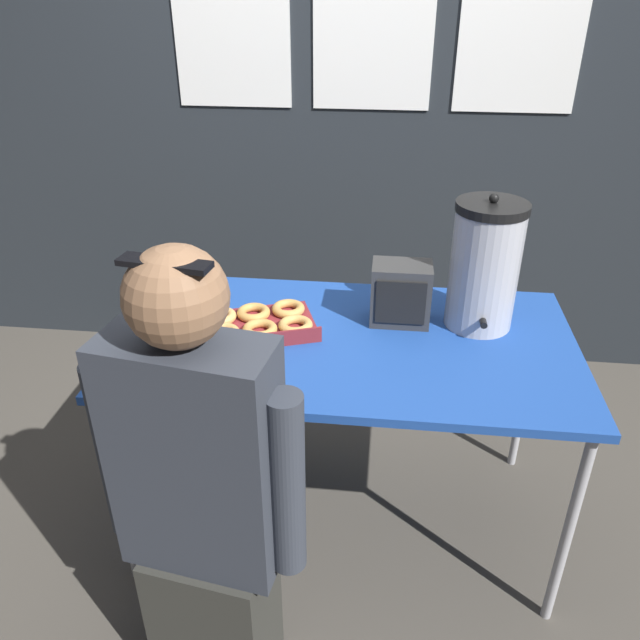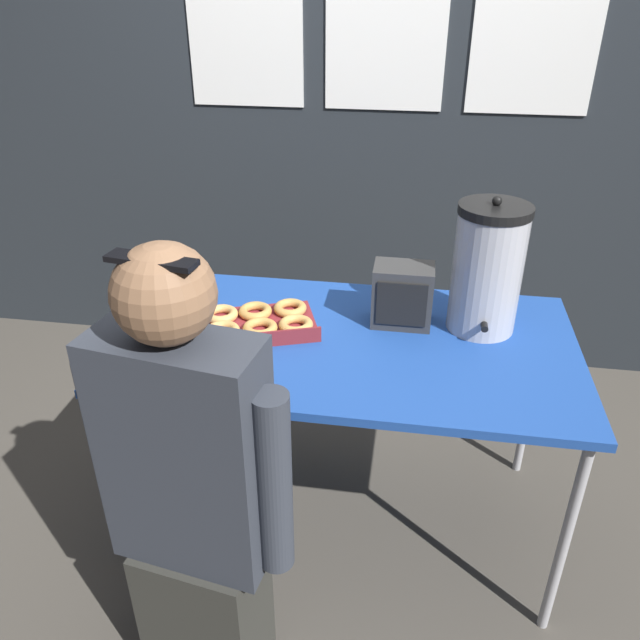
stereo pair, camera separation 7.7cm
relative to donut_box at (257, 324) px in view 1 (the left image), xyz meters
name	(u,v)px [view 1 (the left image)]	position (x,y,z in m)	size (l,w,h in m)	color
ground_plane	(344,513)	(0.30, -0.02, -0.79)	(12.00, 12.00, 0.00)	#4C473F
back_wall	(373,66)	(0.30, 1.23, 0.64)	(6.00, 0.11, 2.87)	#23282D
folding_table	(348,350)	(0.30, -0.02, -0.07)	(1.44, 0.81, 0.77)	#1E479E
donut_box	(257,324)	(0.00, 0.00, 0.00)	(0.44, 0.37, 0.05)	maroon
coffee_urn	(485,266)	(0.72, 0.12, 0.19)	(0.22, 0.25, 0.45)	#B7B7BC
cell_phone	(212,381)	(-0.07, -0.32, -0.02)	(0.12, 0.17, 0.01)	black
space_heater	(401,294)	(0.46, 0.11, 0.08)	(0.19, 0.14, 0.20)	#333333
person_seated	(202,505)	(-0.01, -0.66, -0.14)	(0.52, 0.26, 1.34)	#33332D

